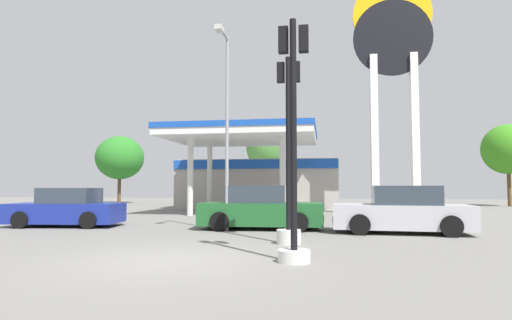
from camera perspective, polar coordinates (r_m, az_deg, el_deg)
The scene contains 12 objects.
ground_plane at distance 9.23m, azimuth -11.89°, elevation -13.31°, with size 90.00×90.00×0.00m, color slate.
gas_station at distance 30.03m, azimuth 0.41°, elevation -2.63°, with size 11.09×14.06×4.84m.
station_pole_sign at distance 25.24m, azimuth 18.18°, elevation 12.81°, with size 4.33×0.56×13.38m.
car_0 at distance 18.00m, azimuth -24.41°, elevation -6.10°, with size 4.36×2.28×1.50m.
car_1 at distance 14.94m, azimuth 19.22°, elevation -6.66°, with size 4.52×2.21×1.59m.
car_2 at distance 15.48m, azimuth 0.61°, elevation -6.73°, with size 4.55×2.23×1.60m.
traffic_signal_0 at distance 11.56m, azimuth 4.48°, elevation -2.10°, with size 0.66×0.69×5.17m.
traffic_signal_1 at distance 8.83m, azimuth 5.17°, elevation 0.17°, with size 0.67×0.69×5.13m.
tree_0 at distance 39.89m, azimuth -18.08°, elevation 0.28°, with size 4.28×4.28×6.11m.
tree_1 at distance 34.05m, azimuth 1.34°, elevation 1.67°, with size 3.19×3.19×6.42m.
tree_2 at distance 38.10m, azimuth 31.11°, elevation 1.26°, with size 3.82×3.82×6.40m.
corner_streetlamp at distance 14.86m, azimuth -4.14°, elevation 6.55°, with size 0.24×1.48×6.96m.
Camera 1 is at (3.25, -8.50, 1.57)m, focal length 29.32 mm.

